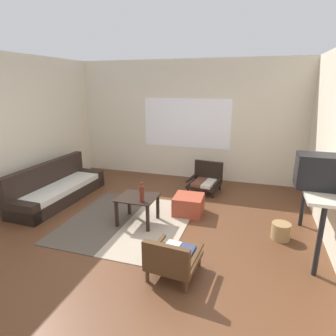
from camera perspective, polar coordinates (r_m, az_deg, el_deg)
The scene contains 13 objects.
ground_plane at distance 4.30m, azimuth -6.51°, elevation -13.81°, with size 7.80×7.80×0.00m, color #56331E.
far_wall_with_window at distance 6.67m, azimuth 3.86°, elevation 9.47°, with size 5.60×0.13×2.70m.
area_rug at distance 4.77m, azimuth -8.12°, elevation -10.59°, with size 1.92×2.08×0.01m.
couch at distance 5.87m, azimuth -21.44°, elevation -3.97°, with size 0.73×2.09×0.73m.
coffee_table at distance 4.57m, azimuth -6.14°, elevation -6.85°, with size 0.60×0.54×0.45m.
armchair_by_window at distance 5.99m, azimuth 7.60°, elevation -2.26°, with size 0.68×0.68×0.60m.
armchair_striped_foreground at distance 3.40m, azimuth 0.85°, elevation -17.72°, with size 0.60×0.63×0.53m.
ottoman_orange at distance 4.95m, azimuth 4.16°, elevation -7.38°, with size 0.49×0.49×0.33m, color #993D28.
console_shelf at distance 4.19m, azimuth 27.29°, elevation -4.52°, with size 0.37×1.40×0.92m.
crt_television at distance 3.96m, azimuth 28.20°, elevation -0.61°, with size 0.55×0.36×0.42m.
clay_vase at distance 4.36m, azimuth 27.21°, elevation -0.19°, with size 0.18×0.18×0.34m.
glass_bottle at distance 4.30m, azimuth -5.29°, elevation -5.16°, with size 0.07×0.07×0.30m.
wicker_basket at distance 4.51m, azimuth 21.74°, elevation -11.70°, with size 0.27×0.27×0.24m, color #9E7A4C.
Camera 1 is at (1.55, -3.38, 2.16)m, focal length 30.30 mm.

